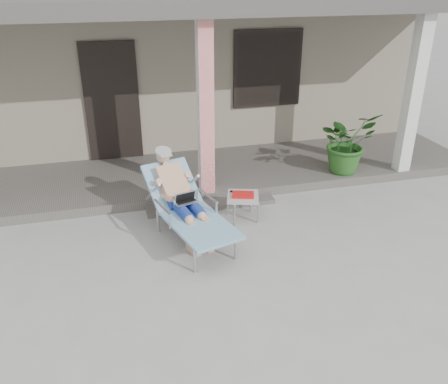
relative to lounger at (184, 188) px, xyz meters
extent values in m
plane|color=#9E9E99|center=(0.54, -1.12, -0.72)|extent=(60.00, 60.00, 0.00)
cube|color=gray|center=(0.54, 5.38, 0.78)|extent=(10.00, 5.00, 3.00)
cube|color=black|center=(-0.76, 2.85, 0.48)|extent=(0.95, 0.06, 2.10)
cube|color=black|center=(2.14, 2.85, 0.93)|extent=(1.20, 0.06, 1.30)
cube|color=black|center=(2.14, 2.85, 0.93)|extent=(1.32, 0.05, 1.42)
cube|color=#605B56|center=(0.54, 1.88, -0.65)|extent=(10.00, 2.00, 0.15)
cube|color=red|center=(0.54, 1.03, 0.73)|extent=(0.22, 0.22, 2.61)
cube|color=silver|center=(4.04, 1.03, 0.73)|extent=(0.22, 0.22, 2.61)
cube|color=#474442|center=(0.54, 1.88, 2.16)|extent=(10.00, 2.30, 0.24)
cube|color=#605B56|center=(0.54, 0.73, -0.68)|extent=(2.00, 0.30, 0.07)
cylinder|color=#B7B7BC|center=(-0.05, -0.91, -0.55)|extent=(0.04, 0.04, 0.35)
cylinder|color=#B7B7BC|center=(0.51, -0.76, -0.55)|extent=(0.04, 0.04, 0.35)
cylinder|color=#B7B7BC|center=(-0.35, 0.17, -0.55)|extent=(0.04, 0.04, 0.35)
cylinder|color=#B7B7BC|center=(0.21, 0.33, -0.55)|extent=(0.04, 0.04, 0.35)
cube|color=#B7B7BC|center=(0.12, -0.43, -0.36)|extent=(0.87, 1.26, 0.03)
cube|color=#8DCADA|center=(0.12, -0.43, -0.34)|extent=(0.97, 1.32, 0.04)
cube|color=#B7B7BC|center=(-0.10, 0.37, -0.14)|extent=(0.71, 0.68, 0.46)
cube|color=#8DCADA|center=(-0.10, 0.37, -0.11)|extent=(0.82, 0.77, 0.52)
cylinder|color=#A6A6A8|center=(-0.18, 0.63, 0.31)|extent=(0.28, 0.28, 0.12)
cube|color=silver|center=(0.01, -0.04, -0.18)|extent=(0.36, 0.30, 0.22)
cube|color=#B2B2AD|center=(0.91, 0.26, -0.36)|extent=(0.56, 0.56, 0.04)
cylinder|color=#B7B7BC|center=(0.73, 0.08, -0.55)|extent=(0.03, 0.03, 0.34)
cylinder|color=#B7B7BC|center=(1.09, 0.08, -0.55)|extent=(0.03, 0.03, 0.34)
cylinder|color=#B7B7BC|center=(0.73, 0.44, -0.55)|extent=(0.03, 0.03, 0.34)
cylinder|color=#B7B7BC|center=(1.09, 0.44, -0.55)|extent=(0.03, 0.03, 0.34)
cube|color=red|center=(0.91, 0.26, -0.33)|extent=(0.37, 0.32, 0.03)
cube|color=black|center=(0.91, 0.37, -0.33)|extent=(0.31, 0.11, 0.03)
imported|color=#26591E|center=(3.04, 1.22, -0.04)|extent=(1.11, 1.01, 1.06)
camera|label=1|loc=(-0.91, -5.65, 2.66)|focal=38.00mm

